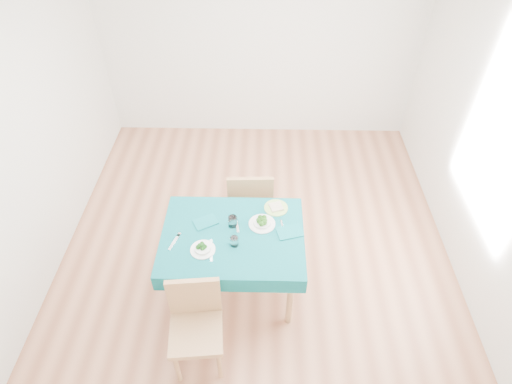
{
  "coord_description": "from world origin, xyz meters",
  "views": [
    {
      "loc": [
        0.07,
        -2.87,
        3.51
      ],
      "look_at": [
        0.0,
        0.0,
        0.85
      ],
      "focal_mm": 30.0,
      "sensor_mm": 36.0,
      "label": 1
    }
  ],
  "objects_px": {
    "table": "(234,262)",
    "chair_near": "(195,326)",
    "bowl_far": "(262,222)",
    "bowl_near": "(203,248)",
    "side_plate": "(276,208)",
    "chair_far": "(250,186)"
  },
  "relations": [
    {
      "from": "bowl_near",
      "to": "bowl_far",
      "type": "height_order",
      "value": "bowl_far"
    },
    {
      "from": "bowl_far",
      "to": "table",
      "type": "bearing_deg",
      "value": -152.85
    },
    {
      "from": "bowl_near",
      "to": "side_plate",
      "type": "xyz_separation_m",
      "value": [
        0.61,
        0.5,
        -0.03
      ]
    },
    {
      "from": "chair_far",
      "to": "bowl_near",
      "type": "bearing_deg",
      "value": 67.9
    },
    {
      "from": "chair_near",
      "to": "table",
      "type": "bearing_deg",
      "value": 65.33
    },
    {
      "from": "table",
      "to": "chair_near",
      "type": "xyz_separation_m",
      "value": [
        -0.25,
        -0.73,
        0.14
      ]
    },
    {
      "from": "chair_far",
      "to": "bowl_near",
      "type": "height_order",
      "value": "chair_far"
    },
    {
      "from": "table",
      "to": "chair_near",
      "type": "distance_m",
      "value": 0.78
    },
    {
      "from": "bowl_near",
      "to": "bowl_far",
      "type": "relative_size",
      "value": 0.89
    },
    {
      "from": "bowl_near",
      "to": "side_plate",
      "type": "bearing_deg",
      "value": 39.48
    },
    {
      "from": "table",
      "to": "bowl_far",
      "type": "bearing_deg",
      "value": 27.15
    },
    {
      "from": "table",
      "to": "bowl_far",
      "type": "height_order",
      "value": "bowl_far"
    },
    {
      "from": "bowl_near",
      "to": "bowl_far",
      "type": "distance_m",
      "value": 0.57
    },
    {
      "from": "chair_near",
      "to": "side_plate",
      "type": "relative_size",
      "value": 4.79
    },
    {
      "from": "table",
      "to": "bowl_near",
      "type": "relative_size",
      "value": 5.84
    },
    {
      "from": "table",
      "to": "bowl_near",
      "type": "distance_m",
      "value": 0.5
    },
    {
      "from": "bowl_near",
      "to": "table",
      "type": "bearing_deg",
      "value": 36.41
    },
    {
      "from": "bowl_far",
      "to": "chair_far",
      "type": "bearing_deg",
      "value": 100.23
    },
    {
      "from": "chair_near",
      "to": "bowl_far",
      "type": "bearing_deg",
      "value": 54.01
    },
    {
      "from": "chair_far",
      "to": "bowl_far",
      "type": "relative_size",
      "value": 4.83
    },
    {
      "from": "chair_near",
      "to": "side_plate",
      "type": "xyz_separation_m",
      "value": [
        0.63,
        1.06,
        0.25
      ]
    },
    {
      "from": "chair_near",
      "to": "bowl_far",
      "type": "distance_m",
      "value": 1.03
    }
  ]
}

